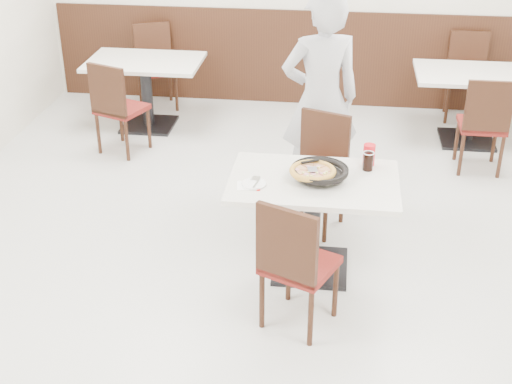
# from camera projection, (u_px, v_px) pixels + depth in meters

# --- Properties ---
(floor) EXTENTS (7.00, 7.00, 0.00)m
(floor) POSITION_uv_depth(u_px,v_px,m) (274.00, 261.00, 5.47)
(floor) COLOR #B1B1AC
(floor) RESTS_ON ground
(wainscot_back) EXTENTS (5.90, 0.03, 1.10)m
(wainscot_back) POSITION_uv_depth(u_px,v_px,m) (306.00, 58.00, 8.27)
(wainscot_back) COLOR black
(wainscot_back) RESTS_ON floor
(main_table) EXTENTS (1.22, 0.83, 0.75)m
(main_table) POSITION_uv_depth(u_px,v_px,m) (312.00, 225.00, 5.22)
(main_table) COLOR silver
(main_table) RESTS_ON floor
(chair_near) EXTENTS (0.56, 0.56, 0.95)m
(chair_near) POSITION_uv_depth(u_px,v_px,m) (300.00, 262.00, 4.60)
(chair_near) COLOR black
(chair_near) RESTS_ON floor
(chair_far) EXTENTS (0.54, 0.54, 0.95)m
(chair_far) POSITION_uv_depth(u_px,v_px,m) (315.00, 175.00, 5.72)
(chair_far) COLOR black
(chair_far) RESTS_ON floor
(trivet) EXTENTS (0.13, 0.13, 0.04)m
(trivet) POSITION_uv_depth(u_px,v_px,m) (315.00, 176.00, 5.05)
(trivet) COLOR black
(trivet) RESTS_ON main_table
(pizza_pan) EXTENTS (0.34, 0.34, 0.01)m
(pizza_pan) POSITION_uv_depth(u_px,v_px,m) (320.00, 174.00, 5.03)
(pizza_pan) COLOR black
(pizza_pan) RESTS_ON trivet
(pizza) EXTENTS (0.30, 0.30, 0.02)m
(pizza) POSITION_uv_depth(u_px,v_px,m) (313.00, 173.00, 4.99)
(pizza) COLOR gold
(pizza) RESTS_ON pizza_pan
(pizza_server) EXTENTS (0.08, 0.10, 0.00)m
(pizza_server) POSITION_uv_depth(u_px,v_px,m) (313.00, 169.00, 4.98)
(pizza_server) COLOR silver
(pizza_server) RESTS_ON pizza
(napkin) EXTENTS (0.17, 0.17, 0.00)m
(napkin) POSITION_uv_depth(u_px,v_px,m) (247.00, 185.00, 4.95)
(napkin) COLOR white
(napkin) RESTS_ON main_table
(side_plate) EXTENTS (0.18, 0.18, 0.01)m
(side_plate) POSITION_uv_depth(u_px,v_px,m) (254.00, 184.00, 4.96)
(side_plate) COLOR white
(side_plate) RESTS_ON napkin
(fork) EXTENTS (0.04, 0.15, 0.00)m
(fork) POSITION_uv_depth(u_px,v_px,m) (256.00, 183.00, 4.95)
(fork) COLOR silver
(fork) RESTS_ON side_plate
(cola_glass) EXTENTS (0.08, 0.08, 0.13)m
(cola_glass) POSITION_uv_depth(u_px,v_px,m) (368.00, 162.00, 5.15)
(cola_glass) COLOR black
(cola_glass) RESTS_ON main_table
(red_cup) EXTENTS (0.09, 0.09, 0.16)m
(red_cup) POSITION_uv_depth(u_px,v_px,m) (369.00, 155.00, 5.22)
(red_cup) COLOR red
(red_cup) RESTS_ON main_table
(diner_person) EXTENTS (0.78, 0.63, 1.85)m
(diner_person) POSITION_uv_depth(u_px,v_px,m) (320.00, 100.00, 5.97)
(diner_person) COLOR #BBBBC1
(diner_person) RESTS_ON floor
(bg_table_left) EXTENTS (1.29, 0.94, 0.75)m
(bg_table_left) POSITION_uv_depth(u_px,v_px,m) (147.00, 94.00, 7.71)
(bg_table_left) COLOR silver
(bg_table_left) RESTS_ON floor
(bg_chair_left_near) EXTENTS (0.55, 0.55, 0.95)m
(bg_chair_left_near) POSITION_uv_depth(u_px,v_px,m) (122.00, 107.00, 7.08)
(bg_chair_left_near) COLOR black
(bg_chair_left_near) RESTS_ON floor
(bg_chair_left_far) EXTENTS (0.56, 0.56, 0.95)m
(bg_chair_left_far) POSITION_uv_depth(u_px,v_px,m) (157.00, 68.00, 8.18)
(bg_chair_left_far) COLOR black
(bg_chair_left_far) RESTS_ON floor
(bg_table_right) EXTENTS (1.28, 0.92, 0.75)m
(bg_table_right) POSITION_uv_depth(u_px,v_px,m) (471.00, 107.00, 7.34)
(bg_table_right) COLOR silver
(bg_table_right) RESTS_ON floor
(bg_chair_right_near) EXTENTS (0.42, 0.42, 0.95)m
(bg_chair_right_near) POSITION_uv_depth(u_px,v_px,m) (482.00, 123.00, 6.71)
(bg_chair_right_near) COLOR black
(bg_chair_right_near) RESTS_ON floor
(bg_chair_right_far) EXTENTS (0.45, 0.45, 0.95)m
(bg_chair_right_far) POSITION_uv_depth(u_px,v_px,m) (466.00, 78.00, 7.86)
(bg_chair_right_far) COLOR black
(bg_chair_right_far) RESTS_ON floor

